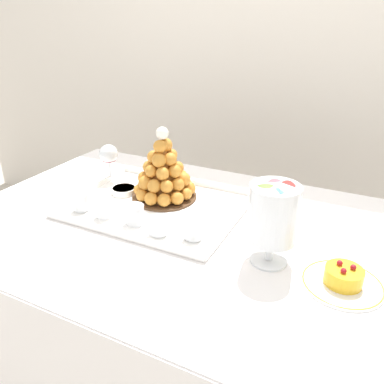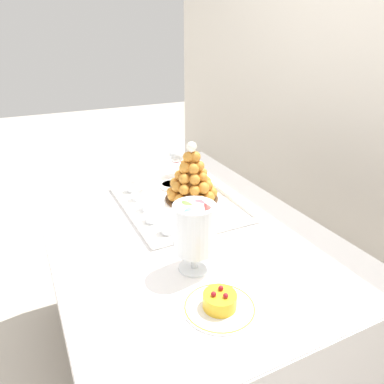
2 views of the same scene
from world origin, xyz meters
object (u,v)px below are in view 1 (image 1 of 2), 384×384
Objects in this scene: serving_tray at (157,206)px; dessert_cup_mid_left at (105,209)px; dessert_cup_left at (81,202)px; dessert_cup_right at (193,231)px; dessert_cup_centre at (135,215)px; creme_brulee_ramekin at (124,190)px; macaron_goblet at (273,214)px; wine_glass at (109,155)px; croquembouche at (164,173)px; fruit_tart_plate at (343,280)px; dessert_cup_mid_right at (159,226)px.

dessert_cup_mid_left reaches higher than serving_tray.
dessert_cup_right is at bearing 0.62° from dessert_cup_left.
dessert_cup_centre is at bearing 3.33° from dessert_cup_mid_left.
dessert_cup_left is at bearing -179.07° from dessert_cup_centre.
macaron_goblet reaches higher than creme_brulee_ramekin.
macaron_goblet is at bearing -0.52° from dessert_cup_centre.
serving_tray is 2.40× the size of macaron_goblet.
dessert_cup_right is at bearing -24.32° from creme_brulee_ramekin.
creme_brulee_ramekin is at bearing -34.46° from wine_glass.
macaron_goblet is (0.42, -0.00, 0.10)m from dessert_cup_centre.
dessert_cup_right is (0.40, 0.00, -0.00)m from dessert_cup_left.
dessert_cup_centre is 0.25× the size of macaron_goblet.
dessert_cup_centre reaches higher than dessert_cup_left.
serving_tray is 3.78× the size of wine_glass.
serving_tray is 2.22× the size of croquembouche.
dessert_cup_mid_left is 0.11m from dessert_cup_centre.
fruit_tart_plate is at bearing -16.71° from wine_glass.
croquembouche reaches higher than dessert_cup_mid_right.
dessert_cup_right is at bearing -27.05° from wine_glass.
dessert_cup_left is 0.95× the size of dessert_cup_centre.
fruit_tart_plate is (0.62, -0.22, -0.09)m from croquembouche.
dessert_cup_right is 0.41m from fruit_tart_plate.
dessert_cup_mid_right is at bearing -3.45° from dessert_cup_mid_left.
dessert_cup_centre is 0.31× the size of fruit_tart_plate.
fruit_tart_plate is at bearing -2.01° from dessert_cup_centre.
fruit_tart_plate is (0.41, -0.02, -0.01)m from dessert_cup_right.
dessert_cup_left is 1.08× the size of dessert_cup_right.
croquembouche is 1.08× the size of macaron_goblet.
dessert_cup_centre is at bearing 168.88° from dessert_cup_mid_right.
fruit_tart_plate is at bearing -19.46° from croquembouche.
dessert_cup_left reaches higher than creme_brulee_ramekin.
fruit_tart_plate is (0.51, -0.00, -0.01)m from dessert_cup_mid_right.
croquembouche is at bearing 116.23° from dessert_cup_mid_right.
dessert_cup_centre is at bearing 177.99° from fruit_tart_plate.
fruit_tart_plate is at bearing -5.35° from macaron_goblet.
macaron_goblet is at bearing 0.28° from dessert_cup_mid_left.
serving_tray is 0.46m from macaron_goblet.
dessert_cup_centre is at bearing -88.79° from serving_tray.
dessert_cup_right is at bearing 178.76° from macaron_goblet.
wine_glass is at bearing 169.94° from croquembouche.
dessert_cup_mid_left reaches higher than fruit_tart_plate.
wine_glass is (-0.88, 0.27, 0.09)m from fruit_tart_plate.
croquembouche is 4.86× the size of dessert_cup_right.
macaron_goblet reaches higher than dessert_cup_centre.
dessert_cup_centre is 0.61m from fruit_tart_plate.
croquembouche is at bearing 96.58° from serving_tray.
creme_brulee_ramekin is 0.61m from macaron_goblet.
dessert_cup_left is at bearing -134.42° from croquembouche.
wine_glass reaches higher than serving_tray.
dessert_cup_left is 0.97× the size of dessert_cup_mid_right.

